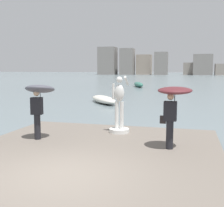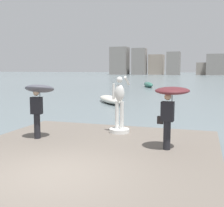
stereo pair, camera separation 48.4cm
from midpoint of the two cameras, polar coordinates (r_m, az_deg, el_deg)
The scene contains 8 objects.
ground_plane at distance 46.11m, azimuth 13.91°, elevation 3.13°, with size 400.00×400.00×0.00m, color slate.
pier at distance 8.47m, azimuth -4.56°, elevation -11.44°, with size 7.77×9.01×0.40m, color #70665B.
statue_white_figure at distance 11.09m, azimuth 2.75°, elevation -1.59°, with size 0.78×0.95×2.20m.
onlooker_left at distance 10.32m, azimuth -13.03°, elevation 1.53°, with size 1.12×1.14×1.98m.
onlooker_right at distance 8.85m, azimuth 13.08°, elevation 0.60°, with size 1.11×1.12×1.94m.
boat_near at distance 45.99m, azimuth 7.53°, elevation 3.75°, with size 2.89×5.38×0.78m.
boat_mid at distance 24.13m, azimuth 0.28°, elevation 0.81°, with size 3.85×4.66×0.61m.
distant_skyline at distance 143.93m, azimuth 15.26°, elevation 7.75°, with size 80.62×14.63×13.86m.
Camera 2 is at (3.30, -5.86, 2.86)m, focal length 46.05 mm.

